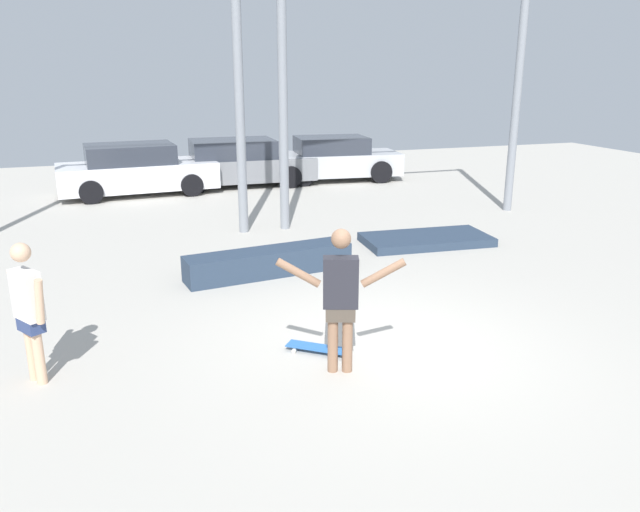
{
  "coord_description": "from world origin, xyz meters",
  "views": [
    {
      "loc": [
        -3.11,
        -6.72,
        3.44
      ],
      "look_at": [
        -0.3,
        1.62,
        0.78
      ],
      "focal_mm": 35.0,
      "sensor_mm": 36.0,
      "label": 1
    }
  ],
  "objects_px": {
    "skateboard": "(316,348)",
    "parked_car_grey": "(237,163)",
    "skateboarder": "(341,294)",
    "parked_car_silver": "(335,159)",
    "grind_box": "(269,262)",
    "parked_car_white": "(136,170)",
    "bystander": "(28,307)",
    "manual_pad": "(426,240)"
  },
  "relations": [
    {
      "from": "parked_car_grey",
      "to": "bystander",
      "type": "bearing_deg",
      "value": -110.68
    },
    {
      "from": "parked_car_white",
      "to": "bystander",
      "type": "height_order",
      "value": "bystander"
    },
    {
      "from": "parked_car_white",
      "to": "parked_car_grey",
      "type": "bearing_deg",
      "value": 4.78
    },
    {
      "from": "manual_pad",
      "to": "skateboarder",
      "type": "bearing_deg",
      "value": -127.72
    },
    {
      "from": "skateboarder",
      "to": "bystander",
      "type": "relative_size",
      "value": 1.05
    },
    {
      "from": "grind_box",
      "to": "parked_car_white",
      "type": "relative_size",
      "value": 0.67
    },
    {
      "from": "bystander",
      "to": "parked_car_white",
      "type": "bearing_deg",
      "value": -41.62
    },
    {
      "from": "skateboarder",
      "to": "grind_box",
      "type": "distance_m",
      "value": 3.85
    },
    {
      "from": "grind_box",
      "to": "parked_car_grey",
      "type": "distance_m",
      "value": 8.74
    },
    {
      "from": "skateboarder",
      "to": "grind_box",
      "type": "relative_size",
      "value": 0.59
    },
    {
      "from": "skateboarder",
      "to": "parked_car_silver",
      "type": "bearing_deg",
      "value": 89.36
    },
    {
      "from": "manual_pad",
      "to": "parked_car_white",
      "type": "bearing_deg",
      "value": 126.08
    },
    {
      "from": "manual_pad",
      "to": "parked_car_grey",
      "type": "xyz_separation_m",
      "value": [
        -2.32,
        7.74,
        0.59
      ]
    },
    {
      "from": "grind_box",
      "to": "bystander",
      "type": "height_order",
      "value": "bystander"
    },
    {
      "from": "bystander",
      "to": "manual_pad",
      "type": "bearing_deg",
      "value": -94.37
    },
    {
      "from": "grind_box",
      "to": "parked_car_white",
      "type": "distance_m",
      "value": 8.38
    },
    {
      "from": "manual_pad",
      "to": "parked_car_silver",
      "type": "distance_m",
      "value": 7.74
    },
    {
      "from": "skateboarder",
      "to": "skateboard",
      "type": "bearing_deg",
      "value": 119.6
    },
    {
      "from": "skateboard",
      "to": "parked_car_grey",
      "type": "xyz_separation_m",
      "value": [
        1.4,
        11.85,
        0.61
      ]
    },
    {
      "from": "parked_car_silver",
      "to": "bystander",
      "type": "height_order",
      "value": "bystander"
    },
    {
      "from": "parked_car_silver",
      "to": "parked_car_grey",
      "type": "bearing_deg",
      "value": -175.62
    },
    {
      "from": "grind_box",
      "to": "parked_car_silver",
      "type": "distance_m",
      "value": 9.61
    },
    {
      "from": "grind_box",
      "to": "parked_car_silver",
      "type": "relative_size",
      "value": 0.71
    },
    {
      "from": "manual_pad",
      "to": "parked_car_white",
      "type": "xyz_separation_m",
      "value": [
        -5.3,
        7.27,
        0.6
      ]
    },
    {
      "from": "skateboarder",
      "to": "parked_car_grey",
      "type": "height_order",
      "value": "skateboarder"
    },
    {
      "from": "skateboard",
      "to": "bystander",
      "type": "height_order",
      "value": "bystander"
    },
    {
      "from": "skateboarder",
      "to": "parked_car_grey",
      "type": "xyz_separation_m",
      "value": [
        1.3,
        12.42,
        -0.3
      ]
    },
    {
      "from": "skateboarder",
      "to": "parked_car_white",
      "type": "xyz_separation_m",
      "value": [
        -1.69,
        11.95,
        -0.29
      ]
    },
    {
      "from": "parked_car_grey",
      "to": "manual_pad",
      "type": "bearing_deg",
      "value": -72.06
    },
    {
      "from": "skateboarder",
      "to": "manual_pad",
      "type": "relative_size",
      "value": 0.68
    },
    {
      "from": "manual_pad",
      "to": "bystander",
      "type": "relative_size",
      "value": 1.55
    },
    {
      "from": "skateboard",
      "to": "parked_car_silver",
      "type": "distance_m",
      "value": 12.63
    },
    {
      "from": "grind_box",
      "to": "parked_car_white",
      "type": "xyz_separation_m",
      "value": [
        -1.78,
        8.18,
        0.46
      ]
    },
    {
      "from": "grind_box",
      "to": "parked_car_grey",
      "type": "xyz_separation_m",
      "value": [
        1.2,
        8.64,
        0.45
      ]
    },
    {
      "from": "parked_car_white",
      "to": "parked_car_silver",
      "type": "distance_m",
      "value": 6.11
    },
    {
      "from": "manual_pad",
      "to": "parked_car_grey",
      "type": "distance_m",
      "value": 8.1
    },
    {
      "from": "parked_car_grey",
      "to": "bystander",
      "type": "relative_size",
      "value": 2.72
    },
    {
      "from": "grind_box",
      "to": "manual_pad",
      "type": "xyz_separation_m",
      "value": [
        3.52,
        0.9,
        -0.14
      ]
    },
    {
      "from": "grind_box",
      "to": "parked_car_white",
      "type": "height_order",
      "value": "parked_car_white"
    },
    {
      "from": "parked_car_white",
      "to": "manual_pad",
      "type": "bearing_deg",
      "value": -58.07
    },
    {
      "from": "parked_car_white",
      "to": "parked_car_grey",
      "type": "xyz_separation_m",
      "value": [
        2.98,
        0.47,
        -0.01
      ]
    },
    {
      "from": "parked_car_silver",
      "to": "bystander",
      "type": "bearing_deg",
      "value": -118.43
    }
  ]
}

